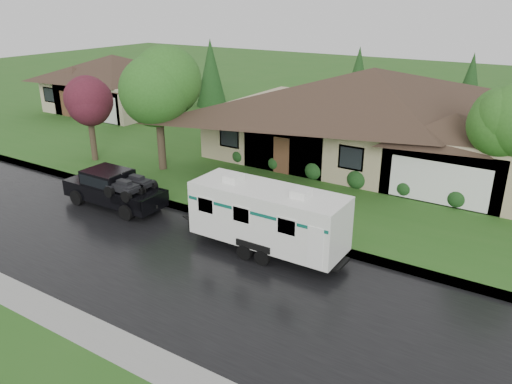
% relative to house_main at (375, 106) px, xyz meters
% --- Properties ---
extents(ground, '(140.00, 140.00, 0.00)m').
position_rel_house_main_xyz_m(ground, '(-2.29, -13.84, -3.59)').
color(ground, '#27581B').
rests_on(ground, ground).
extents(road, '(140.00, 8.00, 0.01)m').
position_rel_house_main_xyz_m(road, '(-2.29, -15.84, -3.59)').
color(road, black).
rests_on(road, ground).
extents(curb, '(140.00, 0.50, 0.15)m').
position_rel_house_main_xyz_m(curb, '(-2.29, -11.59, -3.52)').
color(curb, gray).
rests_on(curb, ground).
extents(lawn, '(140.00, 26.00, 0.15)m').
position_rel_house_main_xyz_m(lawn, '(-2.29, 1.16, -3.52)').
color(lawn, '#27581B').
rests_on(lawn, ground).
extents(house_main, '(19.44, 10.80, 6.90)m').
position_rel_house_main_xyz_m(house_main, '(0.00, 0.00, 0.00)').
color(house_main, tan).
rests_on(house_main, lawn).
extents(house_far, '(10.80, 8.64, 5.80)m').
position_rel_house_main_xyz_m(house_far, '(-24.07, 2.02, -0.62)').
color(house_far, tan).
rests_on(house_far, lawn).
extents(tree_left_green, '(4.14, 4.14, 6.85)m').
position_rel_house_main_xyz_m(tree_left_green, '(-9.79, -7.86, 1.31)').
color(tree_left_green, '#382B1E').
rests_on(tree_left_green, lawn).
extents(tree_red, '(3.02, 3.02, 4.99)m').
position_rel_house_main_xyz_m(tree_red, '(-14.53, -8.80, 0.02)').
color(tree_red, '#382B1E').
rests_on(tree_red, lawn).
extents(tree_right_green, '(3.62, 3.62, 5.98)m').
position_rel_house_main_xyz_m(tree_right_green, '(7.68, -4.31, 0.71)').
color(tree_right_green, '#382B1E').
rests_on(tree_right_green, lawn).
extents(shrub_row, '(13.60, 1.00, 1.00)m').
position_rel_house_main_xyz_m(shrub_row, '(-0.29, -4.54, -2.94)').
color(shrub_row, '#143814').
rests_on(shrub_row, lawn).
extents(pickup_truck, '(5.36, 2.03, 1.79)m').
position_rel_house_main_xyz_m(pickup_truck, '(-8.28, -13.05, -2.63)').
color(pickup_truck, black).
rests_on(pickup_truck, ground).
extents(travel_trailer, '(6.60, 2.32, 2.96)m').
position_rel_house_main_xyz_m(travel_trailer, '(0.52, -13.05, -2.02)').
color(travel_trailer, white).
rests_on(travel_trailer, ground).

